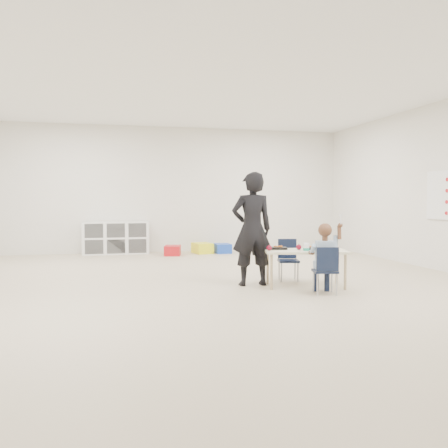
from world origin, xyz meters
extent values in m
plane|color=beige|center=(0.00, 0.00, 0.00)|extent=(9.00, 9.00, 0.00)
plane|color=white|center=(0.00, 0.00, 2.80)|extent=(9.00, 9.00, 0.00)
cube|color=white|center=(0.00, 4.50, 1.40)|extent=(8.00, 0.02, 2.80)
cube|color=white|center=(0.00, -4.50, 1.40)|extent=(8.00, 0.02, 2.80)
cube|color=beige|center=(1.26, -0.26, 0.48)|extent=(1.18, 0.76, 0.03)
cube|color=black|center=(1.37, -0.23, 0.51)|extent=(0.25, 0.20, 0.03)
cube|color=black|center=(0.94, -0.09, 0.51)|extent=(0.25, 0.20, 0.03)
cube|color=white|center=(1.22, -0.38, 0.55)|extent=(0.08, 0.08, 0.10)
ellipsoid|color=#DEAE5B|center=(1.55, -0.44, 0.53)|extent=(0.09, 0.09, 0.07)
sphere|color=maroon|center=(1.20, -0.19, 0.54)|extent=(0.07, 0.07, 0.07)
sphere|color=maroon|center=(0.77, -0.21, 0.54)|extent=(0.07, 0.07, 0.07)
cube|color=white|center=(-1.20, 4.28, 0.35)|extent=(1.40, 0.40, 0.70)
cube|color=white|center=(3.98, 0.60, 1.25)|extent=(0.02, 0.60, 0.80)
imported|color=black|center=(0.59, 0.02, 0.78)|extent=(0.57, 0.37, 1.55)
cube|color=red|center=(-0.04, 3.75, 0.10)|extent=(0.41, 0.48, 0.20)
cube|color=yellow|center=(0.64, 3.98, 0.11)|extent=(0.45, 0.52, 0.23)
cube|color=#1841B7|center=(1.09, 3.92, 0.10)|extent=(0.33, 0.42, 0.21)
camera|label=1|loc=(-1.26, -6.19, 1.18)|focal=38.00mm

